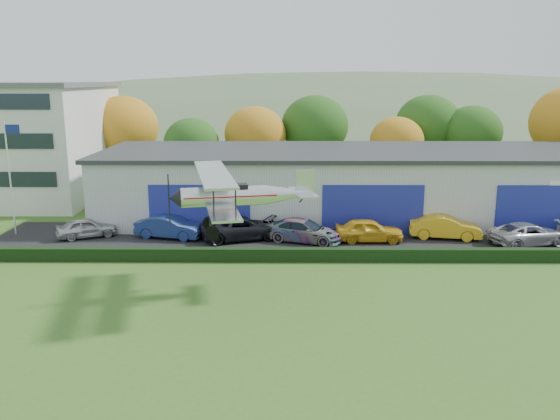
{
  "coord_description": "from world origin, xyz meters",
  "views": [
    {
      "loc": [
        -1.15,
        -16.65,
        10.72
      ],
      "look_at": [
        -1.35,
        12.66,
        3.97
      ],
      "focal_mm": 36.71,
      "sensor_mm": 36.0,
      "label": 1
    }
  ],
  "objects_px": {
    "car_2": "(242,228)",
    "car_5": "(445,227)",
    "car_3": "(304,230)",
    "car_1": "(170,227)",
    "biplane": "(236,194)",
    "car_6": "(528,234)",
    "flagpole": "(10,167)",
    "hangar": "(362,183)",
    "car_0": "(87,228)",
    "car_4": "(369,230)"
  },
  "relations": [
    {
      "from": "car_2",
      "to": "car_5",
      "type": "relative_size",
      "value": 1.18
    },
    {
      "from": "car_3",
      "to": "car_5",
      "type": "xyz_separation_m",
      "value": [
        9.7,
        0.84,
        0.04
      ]
    },
    {
      "from": "car_1",
      "to": "biplane",
      "type": "height_order",
      "value": "biplane"
    },
    {
      "from": "car_6",
      "to": "car_2",
      "type": "bearing_deg",
      "value": 68.18
    },
    {
      "from": "flagpole",
      "to": "biplane",
      "type": "height_order",
      "value": "flagpole"
    },
    {
      "from": "car_2",
      "to": "biplane",
      "type": "height_order",
      "value": "biplane"
    },
    {
      "from": "hangar",
      "to": "car_3",
      "type": "height_order",
      "value": "hangar"
    },
    {
      "from": "flagpole",
      "to": "biplane",
      "type": "relative_size",
      "value": 0.94
    },
    {
      "from": "car_1",
      "to": "biplane",
      "type": "bearing_deg",
      "value": -136.72
    },
    {
      "from": "car_2",
      "to": "car_3",
      "type": "relative_size",
      "value": 1.09
    },
    {
      "from": "car_0",
      "to": "car_2",
      "type": "distance_m",
      "value": 10.73
    },
    {
      "from": "hangar",
      "to": "car_3",
      "type": "distance_m",
      "value": 9.24
    },
    {
      "from": "flagpole",
      "to": "car_1",
      "type": "bearing_deg",
      "value": -4.5
    },
    {
      "from": "car_1",
      "to": "car_6",
      "type": "relative_size",
      "value": 0.89
    },
    {
      "from": "car_5",
      "to": "hangar",
      "type": "bearing_deg",
      "value": 45.95
    },
    {
      "from": "hangar",
      "to": "car_2",
      "type": "xyz_separation_m",
      "value": [
        -8.97,
        -7.09,
        -1.82
      ]
    },
    {
      "from": "car_3",
      "to": "car_5",
      "type": "bearing_deg",
      "value": -65.96
    },
    {
      "from": "car_1",
      "to": "car_3",
      "type": "height_order",
      "value": "car_1"
    },
    {
      "from": "car_0",
      "to": "biplane",
      "type": "xyz_separation_m",
      "value": [
        11.14,
        -9.71,
        4.34
      ]
    },
    {
      "from": "flagpole",
      "to": "car_6",
      "type": "distance_m",
      "value": 35.08
    },
    {
      "from": "car_1",
      "to": "car_6",
      "type": "xyz_separation_m",
      "value": [
        23.86,
        -1.45,
        -0.04
      ]
    },
    {
      "from": "car_5",
      "to": "car_6",
      "type": "distance_m",
      "value": 5.23
    },
    {
      "from": "biplane",
      "to": "car_1",
      "type": "bearing_deg",
      "value": 107.69
    },
    {
      "from": "car_5",
      "to": "car_3",
      "type": "bearing_deg",
      "value": 105.34
    },
    {
      "from": "car_2",
      "to": "car_3",
      "type": "height_order",
      "value": "car_2"
    },
    {
      "from": "car_0",
      "to": "car_6",
      "type": "xyz_separation_m",
      "value": [
        29.58,
        -1.53,
        0.05
      ]
    },
    {
      "from": "car_1",
      "to": "hangar",
      "type": "bearing_deg",
      "value": -50.04
    },
    {
      "from": "car_1",
      "to": "car_4",
      "type": "height_order",
      "value": "car_4"
    },
    {
      "from": "car_4",
      "to": "car_5",
      "type": "height_order",
      "value": "car_5"
    },
    {
      "from": "flagpole",
      "to": "car_3",
      "type": "xyz_separation_m",
      "value": [
        20.05,
        -1.67,
        -3.98
      ]
    },
    {
      "from": "biplane",
      "to": "car_3",
      "type": "bearing_deg",
      "value": 55.39
    },
    {
      "from": "car_1",
      "to": "car_2",
      "type": "xyz_separation_m",
      "value": [
        5.01,
        -0.25,
        0.01
      ]
    },
    {
      "from": "hangar",
      "to": "car_6",
      "type": "distance_m",
      "value": 13.03
    },
    {
      "from": "car_3",
      "to": "flagpole",
      "type": "bearing_deg",
      "value": 104.3
    },
    {
      "from": "flagpole",
      "to": "car_3",
      "type": "distance_m",
      "value": 20.51
    },
    {
      "from": "car_1",
      "to": "car_3",
      "type": "xyz_separation_m",
      "value": [
        9.15,
        -0.82,
        -0.02
      ]
    },
    {
      "from": "car_4",
      "to": "biplane",
      "type": "bearing_deg",
      "value": 137.63
    },
    {
      "from": "car_2",
      "to": "car_6",
      "type": "xyz_separation_m",
      "value": [
        18.85,
        -1.19,
        -0.05
      ]
    },
    {
      "from": "biplane",
      "to": "car_0",
      "type": "bearing_deg",
      "value": 127.25
    },
    {
      "from": "car_1",
      "to": "car_5",
      "type": "bearing_deg",
      "value": -76.03
    },
    {
      "from": "hangar",
      "to": "car_2",
      "type": "bearing_deg",
      "value": -141.67
    },
    {
      "from": "hangar",
      "to": "car_1",
      "type": "relative_size",
      "value": 8.71
    },
    {
      "from": "car_2",
      "to": "car_4",
      "type": "xyz_separation_m",
      "value": [
        8.52,
        -0.52,
        -0.01
      ]
    },
    {
      "from": "car_3",
      "to": "car_4",
      "type": "height_order",
      "value": "car_4"
    },
    {
      "from": "hangar",
      "to": "car_1",
      "type": "bearing_deg",
      "value": -153.93
    },
    {
      "from": "car_3",
      "to": "biplane",
      "type": "bearing_deg",
      "value": 176.16
    },
    {
      "from": "hangar",
      "to": "car_2",
      "type": "relative_size",
      "value": 7.21
    },
    {
      "from": "car_0",
      "to": "car_6",
      "type": "distance_m",
      "value": 29.62
    },
    {
      "from": "hangar",
      "to": "car_4",
      "type": "xyz_separation_m",
      "value": [
        -0.45,
        -7.61,
        -1.83
      ]
    },
    {
      "from": "car_1",
      "to": "car_2",
      "type": "distance_m",
      "value": 5.01
    }
  ]
}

